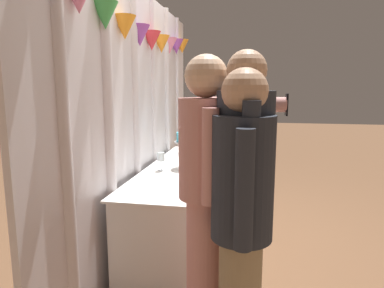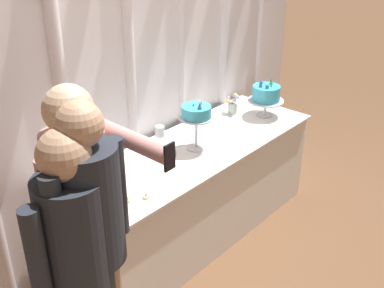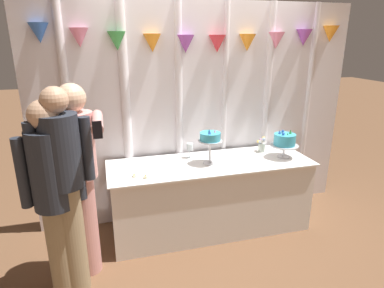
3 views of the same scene
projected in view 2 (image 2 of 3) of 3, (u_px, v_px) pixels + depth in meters
The scene contains 12 objects.
ground_plane at pixel (205, 237), 3.81m from camera, with size 24.00×24.00×0.00m, color brown.
draped_curtain at pixel (150, 69), 3.50m from camera, with size 3.62×0.18×2.41m.
cake_table at pixel (196, 191), 3.69m from camera, with size 2.14×0.72×0.78m.
cake_display_nearleft at pixel (196, 115), 3.36m from camera, with size 0.25×0.25×0.38m.
cake_display_nearright at pixel (266, 95), 3.93m from camera, with size 0.30×0.30×0.31m.
wine_glass at pixel (160, 132), 3.45m from camera, with size 0.07×0.07×0.17m.
flower_vase at pixel (233, 105), 4.02m from camera, with size 0.09×0.14×0.19m.
tealight_far_left at pixel (128, 200), 2.86m from camera, with size 0.04×0.04×0.03m.
tealight_near_left at pixel (146, 197), 2.89m from camera, with size 0.04×0.04×0.04m.
guest_girl_blue_dress at pixel (84, 226), 2.35m from camera, with size 0.45×0.62×1.70m.
guest_man_pink_jacket at pixel (95, 255), 2.17m from camera, with size 0.45×0.33×1.71m.
guest_man_dark_suit at pixel (80, 274), 2.14m from camera, with size 0.47×0.33×1.62m.
Camera 2 is at (-2.35, -1.94, 2.39)m, focal length 44.51 mm.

